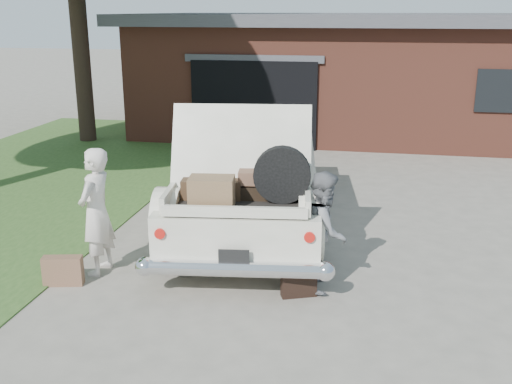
# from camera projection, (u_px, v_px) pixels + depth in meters

# --- Properties ---
(ground) EXTENTS (90.00, 90.00, 0.00)m
(ground) POSITION_uv_depth(u_px,v_px,m) (247.00, 287.00, 7.66)
(ground) COLOR gray
(ground) RESTS_ON ground
(house) EXTENTS (12.80, 7.80, 3.30)m
(house) POSITION_uv_depth(u_px,v_px,m) (358.00, 71.00, 17.76)
(house) COLOR brown
(house) RESTS_ON ground
(sedan) EXTENTS (2.83, 5.81, 2.22)m
(sedan) POSITION_uv_depth(u_px,v_px,m) (251.00, 177.00, 9.64)
(sedan) COLOR silver
(sedan) RESTS_ON ground
(woman_left) EXTENTS (0.45, 0.65, 1.71)m
(woman_left) POSITION_uv_depth(u_px,v_px,m) (96.00, 212.00, 7.88)
(woman_left) COLOR silver
(woman_left) RESTS_ON ground
(woman_right) EXTENTS (0.58, 0.74, 1.52)m
(woman_right) POSITION_uv_depth(u_px,v_px,m) (324.00, 230.00, 7.49)
(woman_right) COLOR slate
(woman_right) RESTS_ON ground
(suitcase_left) EXTENTS (0.52, 0.27, 0.39)m
(suitcase_left) POSITION_uv_depth(u_px,v_px,m) (63.00, 271.00, 7.68)
(suitcase_left) COLOR brown
(suitcase_left) RESTS_ON ground
(suitcase_right) EXTENTS (0.45, 0.29, 0.34)m
(suitcase_right) POSITION_uv_depth(u_px,v_px,m) (299.00, 284.00, 7.38)
(suitcase_right) COLOR black
(suitcase_right) RESTS_ON ground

